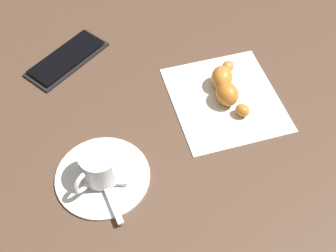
{
  "coord_description": "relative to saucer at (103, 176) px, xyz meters",
  "views": [
    {
      "loc": [
        0.17,
        0.37,
        0.57
      ],
      "look_at": [
        0.01,
        -0.0,
        0.03
      ],
      "focal_mm": 46.91,
      "sensor_mm": 36.0,
      "label": 1
    }
  ],
  "objects": [
    {
      "name": "espresso_cup",
      "position": [
        0.0,
        0.0,
        0.03
      ],
      "size": [
        0.08,
        0.06,
        0.05
      ],
      "color": "silver",
      "rests_on": "saucer"
    },
    {
      "name": "saucer",
      "position": [
        0.0,
        0.0,
        0.0
      ],
      "size": [
        0.14,
        0.14,
        0.01
      ],
      "primitive_type": "cylinder",
      "color": "silver",
      "rests_on": "ground"
    },
    {
      "name": "napkin",
      "position": [
        -0.24,
        -0.06,
        -0.0
      ],
      "size": [
        0.2,
        0.22,
        0.0
      ],
      "primitive_type": "cube",
      "rotation": [
        0.0,
        0.0,
        -0.12
      ],
      "color": "silver",
      "rests_on": "ground"
    },
    {
      "name": "croissant",
      "position": [
        -0.24,
        -0.07,
        0.02
      ],
      "size": [
        0.07,
        0.13,
        0.04
      ],
      "color": "#B97D3A",
      "rests_on": "napkin"
    },
    {
      "name": "cell_phone",
      "position": [
        -0.02,
        -0.26,
        0.0
      ],
      "size": [
        0.17,
        0.13,
        0.01
      ],
      "color": "black",
      "rests_on": "ground"
    },
    {
      "name": "teaspoon",
      "position": [
        0.0,
        0.0,
        0.01
      ],
      "size": [
        0.02,
        0.13,
        0.01
      ],
      "color": "silver",
      "rests_on": "saucer"
    },
    {
      "name": "sugar_packet",
      "position": [
        -0.03,
        0.0,
        0.01
      ],
      "size": [
        0.04,
        0.06,
        0.01
      ],
      "primitive_type": "cube",
      "rotation": [
        0.0,
        0.0,
        10.54
      ],
      "color": "white",
      "rests_on": "saucer"
    },
    {
      "name": "ground_plane",
      "position": [
        -0.13,
        -0.03,
        -0.0
      ],
      "size": [
        1.8,
        1.8,
        0.0
      ],
      "primitive_type": "plane",
      "color": "#4F3829"
    }
  ]
}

